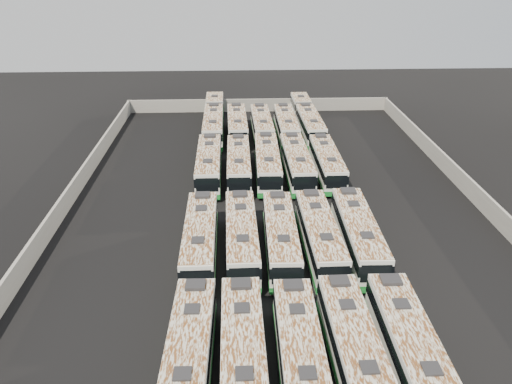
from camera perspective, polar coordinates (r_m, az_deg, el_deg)
name	(u,v)px	position (r m, az deg, el deg)	size (l,w,h in m)	color
ground	(274,207)	(54.69, 2.03, -1.67)	(140.00, 140.00, 0.00)	black
perimeter_wall	(274,198)	(54.19, 2.05, -0.64)	(45.20, 73.20, 2.20)	gray
bus_front_far_left	(189,358)	(33.67, -7.67, -18.31)	(3.06, 13.18, 3.70)	silver
bus_front_left	(243,358)	(33.40, -1.48, -18.41)	(2.92, 13.31, 3.75)	silver
bus_front_center	(301,358)	(33.58, 5.14, -18.33)	(2.87, 13.02, 3.67)	silver
bus_front_right	(355,353)	(34.35, 11.27, -17.56)	(2.98, 13.16, 3.70)	silver
bus_front_far_right	(412,353)	(35.09, 17.38, -17.19)	(2.97, 13.47, 3.79)	silver
bus_midfront_far_left	(200,239)	(45.29, -6.37, -5.34)	(2.91, 13.25, 3.73)	silver
bus_midfront_left	(242,237)	(45.32, -1.65, -5.17)	(3.00, 13.20, 3.71)	silver
bus_midfront_center	(281,237)	(45.41, 2.85, -5.18)	(2.93, 12.95, 3.64)	silver
bus_midfront_right	(320,236)	(45.85, 7.29, -4.99)	(2.98, 13.23, 3.72)	silver
bus_midfront_far_right	(358,234)	(46.60, 11.62, -4.75)	(3.12, 13.47, 3.78)	silver
bus_midback_far_left	(209,164)	(60.83, -5.40, 3.17)	(3.01, 13.42, 3.78)	silver
bus_midback_left	(239,164)	(60.78, -1.99, 3.21)	(2.77, 13.07, 3.69)	silver
bus_midback_center	(267,163)	(61.04, 1.32, 3.37)	(3.07, 13.47, 3.79)	silver
bus_midback_right	(297,163)	(61.17, 4.68, 3.33)	(3.03, 13.44, 3.78)	silver
bus_midback_far_right	(327,163)	(61.85, 8.11, 3.33)	(2.73, 12.82, 3.61)	silver
bus_back_far_left	(214,119)	(78.07, -4.83, 8.34)	(3.09, 20.80, 3.77)	silver
bus_back_left	(237,126)	(74.81, -2.16, 7.60)	(3.05, 13.16, 3.70)	silver
bus_back_center	(262,126)	(74.85, 0.68, 7.60)	(3.00, 12.89, 3.62)	silver
bus_back_right	(286,126)	(74.96, 3.47, 7.59)	(2.79, 12.96, 3.65)	silver
bus_back_far_right	(307,118)	(78.63, 5.84, 8.38)	(3.04, 20.26, 3.67)	silver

